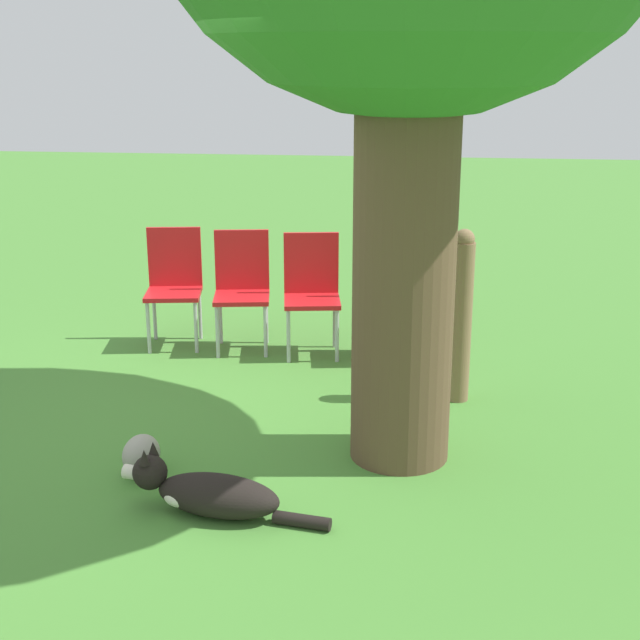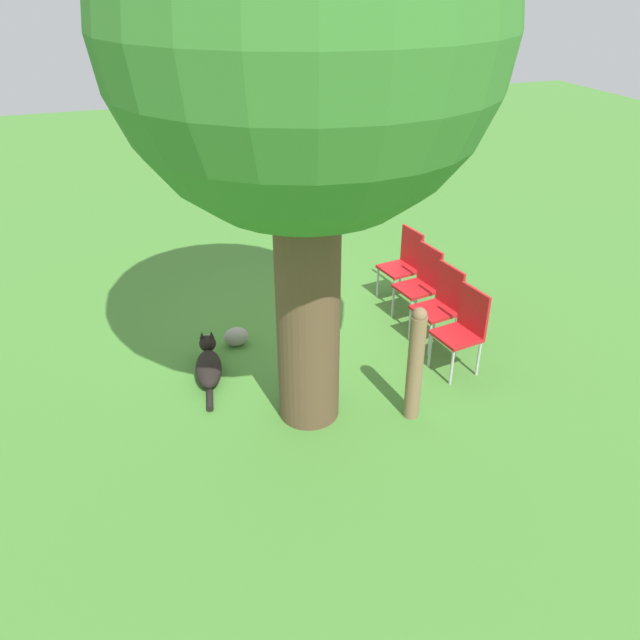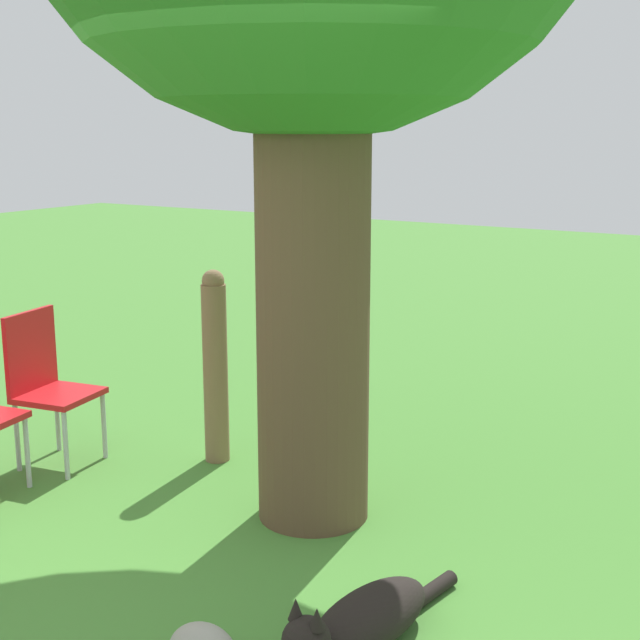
% 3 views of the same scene
% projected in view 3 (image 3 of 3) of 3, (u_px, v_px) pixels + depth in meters
% --- Properties ---
extents(ground_plane, '(30.00, 30.00, 0.00)m').
position_uv_depth(ground_plane, '(128.00, 588.00, 4.07)').
color(ground_plane, '#478433').
extents(dog, '(0.39, 1.15, 0.35)m').
position_uv_depth(dog, '(360.00, 622.00, 3.57)').
color(dog, black).
rests_on(dog, ground_plane).
extents(fence_post, '(0.15, 0.15, 1.22)m').
position_uv_depth(fence_post, '(215.00, 366.00, 5.50)').
color(fence_post, '#846647').
rests_on(fence_post, ground_plane).
extents(red_chair_3, '(0.48, 0.50, 0.96)m').
position_uv_depth(red_chair_3, '(46.00, 379.00, 5.47)').
color(red_chair_3, red).
rests_on(red_chair_3, ground_plane).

